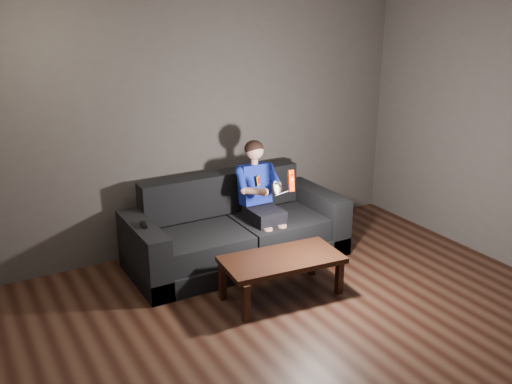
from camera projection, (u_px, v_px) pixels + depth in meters
floor at (337, 352)px, 4.49m from camera, size 5.00×5.00×0.00m
back_wall at (200, 125)px, 6.10m from camera, size 5.00×0.04×2.70m
sofa at (236, 234)px, 6.00m from camera, size 2.26×0.98×0.87m
child at (260, 191)px, 5.92m from camera, size 0.47×0.58×1.16m
wii_remote_red at (291, 180)px, 5.52m from camera, size 0.06×0.09×0.21m
nunchuk_white at (276, 188)px, 5.46m from camera, size 0.07×0.10×0.15m
wii_remote_black at (144, 225)px, 5.34m from camera, size 0.06×0.16×0.03m
coffee_table at (282, 262)px, 5.22m from camera, size 1.14×0.65×0.40m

